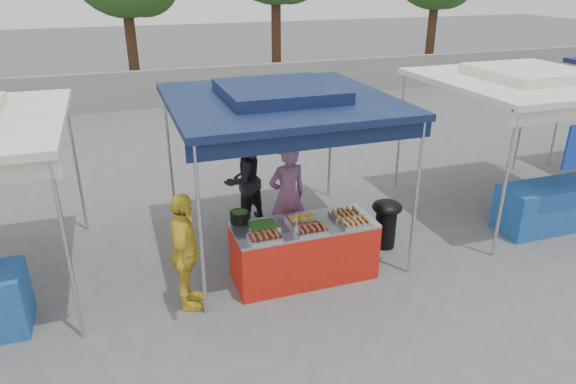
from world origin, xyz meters
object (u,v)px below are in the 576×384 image
object	(u,v)px
vendor_table	(304,251)
customer_person	(185,253)
wok_burner	(386,219)
vendor_woman	(287,196)
cooking_pot	(240,217)
helper_man	(243,180)

from	to	relation	value
vendor_table	customer_person	distance (m)	1.73
wok_burner	vendor_woman	size ratio (longest dim) A/B	0.47
cooking_pot	vendor_table	bearing A→B (deg)	-22.83
vendor_table	wok_burner	world-z (taller)	vendor_table
wok_burner	customer_person	size ratio (longest dim) A/B	0.50
vendor_table	vendor_woman	bearing A→B (deg)	85.28
wok_burner	helper_man	bearing A→B (deg)	162.38
vendor_table	wok_burner	bearing A→B (deg)	15.27
helper_man	customer_person	distance (m)	2.48
cooking_pot	wok_burner	world-z (taller)	cooking_pot
vendor_table	helper_man	size ratio (longest dim) A/B	1.21
vendor_table	wok_burner	distance (m)	1.60
vendor_table	helper_man	xyz separation A→B (m)	(-0.39, 1.94, 0.40)
vendor_woman	customer_person	xyz separation A→B (m)	(-1.76, -1.14, -0.05)
wok_burner	helper_man	distance (m)	2.49
helper_man	vendor_table	bearing A→B (deg)	68.52
wok_burner	vendor_table	bearing A→B (deg)	-144.26
vendor_table	vendor_woman	distance (m)	1.06
wok_burner	vendor_woman	bearing A→B (deg)	-179.74
customer_person	vendor_woman	bearing A→B (deg)	-43.16
customer_person	helper_man	bearing A→B (deg)	-17.46
vendor_table	helper_man	bearing A→B (deg)	101.35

